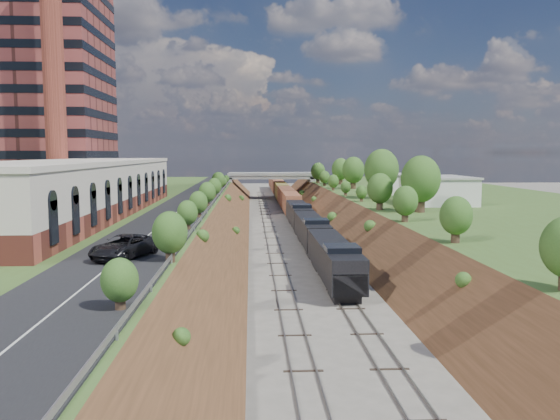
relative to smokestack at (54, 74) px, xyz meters
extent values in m
plane|color=#6B665B|center=(36.00, -56.00, -25.00)|extent=(400.00, 400.00, 0.00)
cube|color=#425B25|center=(3.00, 4.00, -22.50)|extent=(44.00, 180.00, 5.00)
cube|color=#425B25|center=(69.00, 4.00, -22.50)|extent=(44.00, 180.00, 5.00)
cube|color=brown|center=(25.00, 4.00, -25.00)|extent=(10.00, 180.00, 10.00)
cube|color=brown|center=(47.00, 4.00, -25.00)|extent=(10.00, 180.00, 10.00)
cube|color=gray|center=(33.40, 4.00, -24.91)|extent=(1.58, 180.00, 0.18)
cube|color=gray|center=(38.60, 4.00, -24.91)|extent=(1.58, 180.00, 0.18)
cube|color=black|center=(20.50, 4.00, -19.95)|extent=(8.00, 180.00, 0.10)
cube|color=#99999E|center=(24.60, 4.00, -19.45)|extent=(0.06, 171.00, 0.30)
cube|color=brown|center=(8.00, -18.00, -18.90)|extent=(14.00, 62.00, 2.20)
cube|color=beige|center=(8.00, -18.00, -15.65)|extent=(14.00, 62.00, 4.30)
cube|color=beige|center=(8.00, -18.00, -13.25)|extent=(14.30, 62.30, 0.50)
cube|color=brown|center=(-8.00, 16.00, 2.00)|extent=(22.00, 22.00, 44.00)
cylinder|color=brown|center=(0.00, 0.00, 0.00)|extent=(3.20, 3.20, 40.00)
cube|color=gray|center=(24.50, 66.00, -21.90)|extent=(1.50, 8.00, 6.20)
cube|color=gray|center=(47.50, 66.00, -21.90)|extent=(1.50, 8.00, 6.20)
cube|color=gray|center=(36.00, 66.00, -18.80)|extent=(24.00, 8.00, 1.00)
cube|color=gray|center=(36.00, 62.00, -18.00)|extent=(24.00, 0.30, 0.80)
cube|color=gray|center=(36.00, 70.00, -18.00)|extent=(24.00, 0.30, 0.80)
cube|color=silver|center=(59.50, -4.00, -18.00)|extent=(9.00, 12.00, 4.00)
cube|color=silver|center=(59.00, 18.00, -18.20)|extent=(8.00, 10.00, 3.60)
cylinder|color=#473323|center=(53.00, -16.00, -18.69)|extent=(1.30, 1.30, 2.62)
ellipsoid|color=#315A1F|center=(53.00, -16.00, -15.54)|extent=(5.25, 5.25, 6.30)
cylinder|color=#473323|center=(24.20, -36.00, -19.39)|extent=(0.66, 0.66, 1.22)
ellipsoid|color=#315A1F|center=(24.20, -36.00, -17.92)|extent=(2.45, 2.45, 2.94)
cube|color=black|center=(38.60, -40.47, -24.55)|extent=(2.40, 4.00, 0.90)
cube|color=black|center=(38.60, -33.97, -22.53)|extent=(3.17, 18.99, 3.13)
cube|color=black|center=(38.60, -41.97, -23.20)|extent=(2.91, 3.00, 1.80)
cube|color=silver|center=(38.60, -41.97, -22.20)|extent=(2.91, 3.00, 0.15)
cube|color=black|center=(38.60, -38.97, -20.90)|extent=(3.10, 3.10, 0.90)
cube|color=black|center=(38.60, -13.98, -22.53)|extent=(3.17, 18.99, 3.13)
cube|color=black|center=(38.60, 6.01, -22.53)|extent=(3.17, 18.99, 3.13)
cube|color=brown|center=(38.60, 66.98, -22.20)|extent=(3.17, 100.95, 3.80)
imported|color=black|center=(20.82, -46.72, -19.04)|extent=(4.87, 6.77, 1.71)
camera|label=1|loc=(30.33, -87.66, -12.05)|focal=35.00mm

